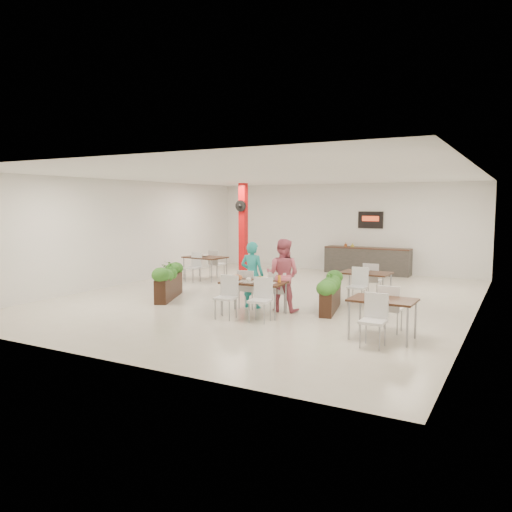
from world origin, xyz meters
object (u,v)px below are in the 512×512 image
at_px(main_table, 253,287).
at_px(side_table_a, 205,260).
at_px(diner_woman, 283,275).
at_px(planter_left, 169,279).
at_px(diner_man, 252,275).
at_px(planter_right, 331,290).
at_px(side_table_c, 383,306).
at_px(service_counter, 367,260).
at_px(side_table_b, 365,277).
at_px(red_column, 243,227).

height_order(main_table, side_table_a, same).
distance_m(diner_woman, side_table_a, 5.38).
relative_size(planter_left, side_table_a, 1.06).
bearing_deg(diner_man, planter_right, -167.84).
bearing_deg(side_table_c, service_counter, 108.80).
relative_size(planter_left, planter_right, 1.02).
relative_size(diner_woman, planter_right, 0.97).
relative_size(main_table, side_table_c, 1.06).
xyz_separation_m(diner_woman, side_table_a, (-4.33, 3.19, -0.20)).
height_order(service_counter, side_table_c, service_counter).
bearing_deg(diner_man, side_table_b, -141.69).
bearing_deg(main_table, diner_woman, 58.03).
distance_m(diner_woman, side_table_c, 2.96).
distance_m(service_counter, side_table_a, 5.76).
relative_size(red_column, diner_man, 2.02).
bearing_deg(diner_man, diner_woman, 174.93).
bearing_deg(side_table_b, diner_woman, -121.37).
xyz_separation_m(red_column, main_table, (3.60, -5.80, -1.01)).
bearing_deg(planter_left, red_column, 98.02).
bearing_deg(side_table_b, service_counter, 107.73).
relative_size(main_table, diner_man, 1.08).
relative_size(red_column, planter_right, 1.85).
xyz_separation_m(diner_woman, side_table_b, (1.36, 2.04, -0.21)).
bearing_deg(main_table, diner_man, 120.79).
distance_m(service_counter, side_table_c, 8.73).
height_order(main_table, planter_left, planter_left).
height_order(red_column, diner_woman, red_column).
xyz_separation_m(planter_left, side_table_c, (5.93, -1.28, 0.12)).
bearing_deg(planter_left, side_table_b, 23.96).
xyz_separation_m(diner_man, side_table_b, (2.16, 2.04, -0.16)).
bearing_deg(service_counter, planter_right, -81.34).
distance_m(main_table, diner_woman, 0.80).
bearing_deg(side_table_c, main_table, 169.02).
height_order(service_counter, diner_man, service_counter).
relative_size(diner_woman, side_table_b, 1.03).
xyz_separation_m(planter_left, side_table_a, (-1.04, 3.21, 0.13)).
xyz_separation_m(planter_left, planter_right, (4.25, 0.57, -0.02)).
height_order(main_table, side_table_b, same).
xyz_separation_m(planter_right, side_table_b, (0.39, 1.49, 0.15)).
height_order(service_counter, diner_woman, service_counter).
bearing_deg(main_table, service_counter, 87.04).
height_order(red_column, side_table_a, red_column).
distance_m(planter_left, side_table_a, 3.38).
xyz_separation_m(service_counter, main_table, (-0.40, -7.66, 0.14)).
relative_size(diner_woman, side_table_a, 1.01).
xyz_separation_m(red_column, service_counter, (4.00, 1.86, -1.15)).
bearing_deg(side_table_a, main_table, -37.44).
xyz_separation_m(diner_woman, side_table_c, (2.65, -1.31, -0.22)).
relative_size(service_counter, diner_woman, 1.79).
height_order(service_counter, planter_right, service_counter).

